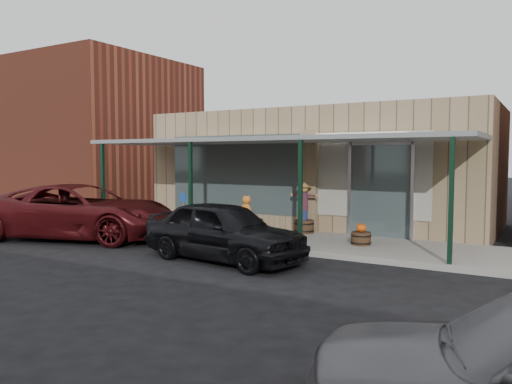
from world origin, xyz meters
The scene contains 10 objects.
ground centered at (0.00, 0.00, 0.00)m, with size 120.00×120.00×0.00m, color black.
sidewalk centered at (0.00, 3.60, 0.07)m, with size 40.00×3.20×0.15m, color gray.
storefront centered at (0.00, 8.16, 2.09)m, with size 12.00×6.25×4.20m.
awning centered at (0.00, 3.56, 3.01)m, with size 12.00×3.00×3.04m.
block_buildings_near centered at (2.01, 9.20, 3.77)m, with size 61.00×8.00×8.00m.
barrel_scarecrow centered at (0.72, 4.68, 0.69)m, with size 0.97×0.72×1.60m.
barrel_pumpkin centered at (2.98, 3.51, 0.37)m, with size 0.58×0.58×0.63m.
handicap_sign centered at (-2.30, 2.40, 0.98)m, with size 0.26×0.09×1.28m.
parked_sedan centered at (0.54, 0.46, 0.74)m, with size 4.54×2.30×1.58m.
car_maroon centered at (-5.19, 0.92, 0.85)m, with size 2.82×6.11×1.70m, color #470E11.
Camera 1 is at (7.41, -9.52, 2.54)m, focal length 35.00 mm.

